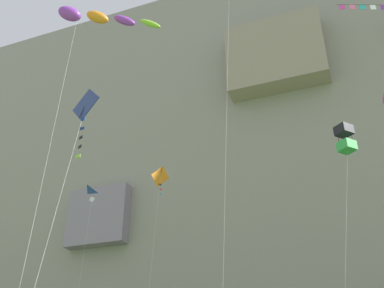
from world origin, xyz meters
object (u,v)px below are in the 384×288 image
kite_diamond_mid_left (160,181)px  kite_box_far_left (345,139)px  kite_diamond_high_right (85,108)px  kite_banner_high_left (371,29)px  kite_windsock_low_left (95,17)px  kite_delta_near_cliff (97,201)px

kite_diamond_mid_left → kite_box_far_left: bearing=-7.6°
kite_diamond_high_right → kite_banner_high_left: 20.62m
kite_diamond_mid_left → kite_banner_high_left: kite_banner_high_left is taller
kite_windsock_low_left → kite_banner_high_left: (17.76, 7.11, -0.81)m
kite_banner_high_left → kite_box_far_left: bearing=125.5°
kite_delta_near_cliff → kite_box_far_left: size_ratio=1.01×
kite_box_far_left → kite_banner_high_left: 7.82m
kite_delta_near_cliff → kite_diamond_mid_left: bearing=-23.6°
kite_diamond_high_right → kite_box_far_left: 19.28m
kite_windsock_low_left → kite_diamond_mid_left: kite_windsock_low_left is taller
kite_delta_near_cliff → kite_banner_high_left: kite_banner_high_left is taller
kite_diamond_high_right → kite_banner_high_left: (15.16, 10.37, 9.38)m
kite_banner_high_left → kite_windsock_low_left: bearing=-158.2°
kite_diamond_high_right → kite_diamond_mid_left: bearing=101.8°
kite_delta_near_cliff → kite_diamond_mid_left: 9.55m
kite_diamond_mid_left → kite_banner_high_left: bearing=-18.5°
kite_delta_near_cliff → kite_diamond_high_right: bearing=-59.2°
kite_windsock_low_left → kite_box_far_left: (14.78, 11.28, -6.72)m
kite_delta_near_cliff → kite_diamond_mid_left: (8.72, -3.82, -0.81)m
kite_banner_high_left → kite_diamond_high_right: bearing=-145.6°
kite_windsock_low_left → kite_diamond_mid_left: 14.97m
kite_windsock_low_left → kite_box_far_left: size_ratio=1.34×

